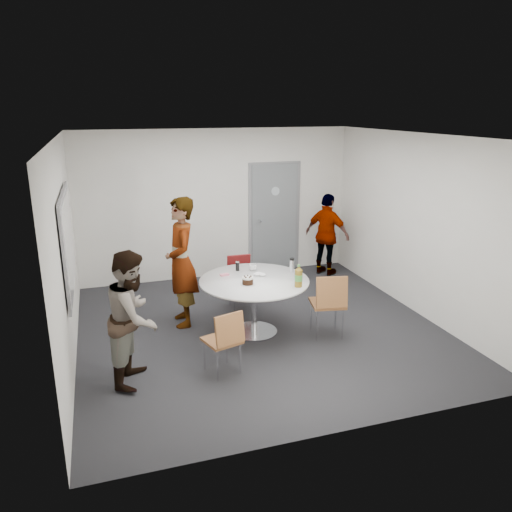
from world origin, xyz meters
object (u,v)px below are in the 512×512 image
object	(u,v)px
door	(274,218)
person_left	(133,317)
person_right	(327,235)
person_main	(181,262)
whiteboard	(68,241)
chair_near_right	(329,300)
chair_far	(240,276)
chair_near_left	(225,337)
table	(256,287)

from	to	relation	value
door	person_left	bearing A→B (deg)	-130.87
person_right	person_main	bearing A→B (deg)	80.82
whiteboard	person_right	xyz separation A→B (m)	(4.41, 1.73, -0.68)
chair_near_right	chair_far	size ratio (longest dim) A/B	1.12
chair_far	person_main	size ratio (longest dim) A/B	0.44
person_left	door	bearing A→B (deg)	-21.04
person_left	chair_far	bearing A→B (deg)	-25.00
whiteboard	chair_far	xyz separation A→B (m)	(2.43, 0.71, -0.95)
chair_near_right	chair_near_left	bearing A→B (deg)	-150.18
table	chair_near_right	xyz separation A→B (m)	(0.89, -0.47, -0.11)
chair_far	chair_near_left	bearing A→B (deg)	70.87
chair_near_right	person_right	world-z (taller)	person_right
chair_near_right	person_right	bearing A→B (deg)	76.71
person_main	table	bearing A→B (deg)	56.53
chair_near_right	person_main	distance (m)	2.14
door	chair_far	world-z (taller)	door
table	person_main	world-z (taller)	person_main
table	person_left	world-z (taller)	person_left
chair_near_right	person_main	xyz separation A→B (m)	(-1.80, 1.10, 0.37)
chair_near_left	chair_near_right	size ratio (longest dim) A/B	0.88
person_right	chair_near_right	bearing A→B (deg)	120.75
table	chair_near_right	world-z (taller)	table
door	person_left	world-z (taller)	door
person_main	door	bearing A→B (deg)	133.91
door	chair_near_right	world-z (taller)	door
chair_near_left	whiteboard	bearing A→B (deg)	125.78
chair_near_right	person_left	world-z (taller)	person_left
chair_near_left	chair_near_right	distance (m)	1.67
door	person_left	distance (m)	4.43
chair_near_left	person_main	world-z (taller)	person_main
table	chair_far	bearing A→B (deg)	86.32
person_main	person_left	bearing A→B (deg)	-28.38
door	person_right	xyz separation A→B (m)	(0.85, -0.55, -0.26)
door	chair_near_right	distance (m)	3.10
person_main	person_right	world-z (taller)	person_main
chair_near_left	person_main	bearing A→B (deg)	81.14
chair_near_left	chair_far	world-z (taller)	chair_far
table	chair_far	size ratio (longest dim) A/B	1.83
table	chair_near_left	xyz separation A→B (m)	(-0.69, -0.99, -0.19)
chair_far	person_left	xyz separation A→B (m)	(-1.77, -1.78, 0.28)
whiteboard	chair_far	bearing A→B (deg)	16.36
chair_near_left	chair_far	xyz separation A→B (m)	(0.76, 2.01, 0.01)
door	chair_near_left	distance (m)	4.08
chair_near_left	chair_far	size ratio (longest dim) A/B	0.98
whiteboard	table	xyz separation A→B (m)	(2.37, -0.30, -0.77)
table	person_right	size ratio (longest dim) A/B	0.98
table	person_right	distance (m)	2.88
person_left	person_right	distance (m)	4.67
door	person_left	size ratio (longest dim) A/B	1.36
chair_near_left	person_main	xyz separation A→B (m)	(-0.22, 1.62, 0.45)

